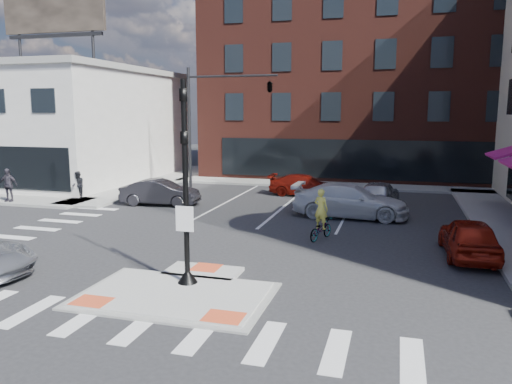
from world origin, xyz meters
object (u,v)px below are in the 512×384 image
(white_pickup, at_px, (350,201))
(bg_car_silver, at_px, (379,194))
(pedestrian_b, at_px, (8,185))
(bg_car_dark, at_px, (160,192))
(pedestrian_a, at_px, (78,185))
(red_sedan, at_px, (469,237))
(bg_car_red, at_px, (305,185))
(cyclist, at_px, (321,223))

(white_pickup, bearing_deg, bg_car_silver, -21.70)
(white_pickup, bearing_deg, pedestrian_b, 96.52)
(bg_car_silver, bearing_deg, pedestrian_b, 21.85)
(bg_car_dark, distance_m, pedestrian_a, 5.23)
(pedestrian_a, bearing_deg, bg_car_silver, 44.20)
(bg_car_silver, bearing_deg, red_sedan, 120.28)
(bg_car_red, height_order, pedestrian_b, pedestrian_b)
(bg_car_red, bearing_deg, bg_car_silver, -120.22)
(pedestrian_a, height_order, pedestrian_b, pedestrian_b)
(red_sedan, height_order, white_pickup, white_pickup)
(pedestrian_a, bearing_deg, white_pickup, 34.07)
(bg_car_silver, height_order, pedestrian_a, pedestrian_a)
(white_pickup, height_order, bg_car_red, white_pickup)
(bg_car_dark, relative_size, pedestrian_b, 2.31)
(red_sedan, relative_size, white_pickup, 0.75)
(cyclist, bearing_deg, pedestrian_a, 2.06)
(cyclist, xyz_separation_m, pedestrian_b, (-18.14, 3.00, 0.38))
(pedestrian_b, bearing_deg, bg_car_dark, 4.30)
(white_pickup, xyz_separation_m, pedestrian_a, (-15.73, 0.24, 0.12))
(cyclist, bearing_deg, bg_car_red, -55.55)
(white_pickup, height_order, cyclist, cyclist)
(white_pickup, distance_m, bg_car_dark, 10.51)
(pedestrian_a, bearing_deg, bg_car_dark, 35.99)
(white_pickup, relative_size, bg_car_silver, 1.30)
(cyclist, xyz_separation_m, pedestrian_a, (-15.00, 5.00, 0.23))
(bg_car_red, xyz_separation_m, cyclist, (2.61, -10.49, 0.07))
(bg_car_red, height_order, cyclist, cyclist)
(red_sedan, relative_size, pedestrian_a, 2.68)
(white_pickup, bearing_deg, pedestrian_a, 90.32)
(pedestrian_b, bearing_deg, bg_car_red, 15.96)
(pedestrian_a, bearing_deg, red_sedan, 18.63)
(red_sedan, xyz_separation_m, bg_car_silver, (-3.50, 8.77, 0.02))
(bg_car_silver, height_order, cyclist, cyclist)
(red_sedan, height_order, bg_car_silver, bg_car_silver)
(bg_car_red, distance_m, cyclist, 10.81)
(red_sedan, bearing_deg, pedestrian_a, -18.88)
(white_pickup, relative_size, cyclist, 2.68)
(white_pickup, xyz_separation_m, bg_car_red, (-3.33, 5.73, -0.18))
(bg_car_dark, relative_size, bg_car_silver, 1.00)
(pedestrian_a, relative_size, pedestrian_b, 0.84)
(bg_car_silver, distance_m, pedestrian_b, 20.70)
(bg_car_dark, relative_size, pedestrian_a, 2.74)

